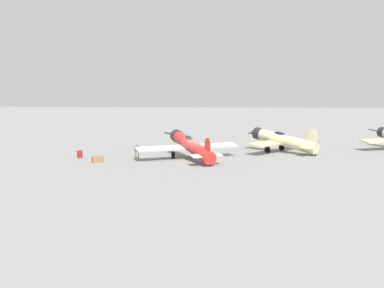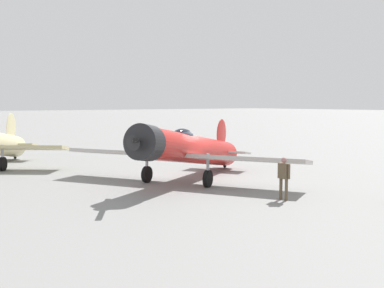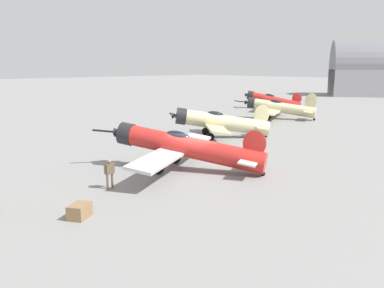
{
  "view_description": "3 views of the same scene",
  "coord_description": "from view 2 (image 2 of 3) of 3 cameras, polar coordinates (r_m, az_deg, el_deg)",
  "views": [
    {
      "loc": [
        -4.95,
        45.89,
        7.25
      ],
      "look_at": [
        0.0,
        -0.0,
        1.8
      ],
      "focal_mm": 38.96,
      "sensor_mm": 36.0,
      "label": 1
    },
    {
      "loc": [
        19.18,
        -14.44,
        3.91
      ],
      "look_at": [
        0.0,
        -0.0,
        1.8
      ],
      "focal_mm": 44.72,
      "sensor_mm": 36.0,
      "label": 2
    },
    {
      "loc": [
        18.98,
        19.88,
        6.96
      ],
      "look_at": [
        0.0,
        -0.0,
        1.8
      ],
      "focal_mm": 39.52,
      "sensor_mm": 36.0,
      "label": 3
    }
  ],
  "objects": [
    {
      "name": "ground_plane",
      "position": [
        24.33,
        0.0,
        -4.23
      ],
      "size": [
        400.0,
        400.0,
        0.0
      ],
      "primitive_type": "plane",
      "color": "gray"
    },
    {
      "name": "ground_crew_mechanic",
      "position": [
        19.43,
        10.9,
        -3.55
      ],
      "size": [
        0.67,
        0.27,
        1.73
      ],
      "rotation": [
        0.0,
        0.0,
        4.65
      ],
      "color": "brown",
      "rests_on": "ground_plane"
    },
    {
      "name": "airplane_foreground",
      "position": [
        23.65,
        -0.53,
        -0.63
      ],
      "size": [
        11.53,
        10.51,
        3.06
      ],
      "rotation": [
        0.0,
        0.0,
        5.21
      ],
      "color": "red",
      "rests_on": "ground_plane"
    }
  ]
}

